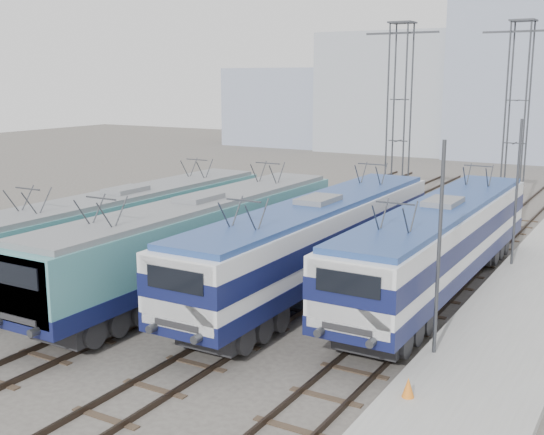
{
  "coord_description": "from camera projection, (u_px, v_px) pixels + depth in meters",
  "views": [
    {
      "loc": [
        14.33,
        -18.04,
        8.8
      ],
      "look_at": [
        -0.22,
        7.0,
        2.84
      ],
      "focal_mm": 45.0,
      "sensor_mm": 36.0,
      "label": 1
    }
  ],
  "objects": [
    {
      "name": "mast_mid",
      "position": [
        516.0,
        196.0,
        31.02
      ],
      "size": [
        0.12,
        0.12,
        7.0
      ],
      "primitive_type": "cylinder",
      "color": "#3F4247",
      "rests_on": "ground"
    },
    {
      "name": "building_far_west",
      "position": [
        286.0,
        107.0,
        90.37
      ],
      "size": [
        14.0,
        10.0,
        10.0
      ],
      "primitive_type": "cube",
      "color": "#919CB5",
      "rests_on": "ground"
    },
    {
      "name": "locomotive_center_left",
      "position": [
        196.0,
        236.0,
        28.32
      ],
      "size": [
        2.96,
        18.73,
        3.53
      ],
      "color": "#111745",
      "rests_on": "ground"
    },
    {
      "name": "safety_cone",
      "position": [
        408.0,
        387.0,
        18.43
      ],
      "size": [
        0.34,
        0.34,
        0.56
      ],
      "primitive_type": "cone",
      "color": "orange",
      "rests_on": "platform"
    },
    {
      "name": "mast_front",
      "position": [
        439.0,
        254.0,
        20.86
      ],
      "size": [
        0.12,
        0.12,
        7.0
      ],
      "primitive_type": "cylinder",
      "color": "#3F4247",
      "rests_on": "ground"
    },
    {
      "name": "building_west",
      "position": [
        402.0,
        93.0,
        82.09
      ],
      "size": [
        18.0,
        12.0,
        14.0
      ],
      "primitive_type": "cube",
      "color": "#A0A7B2",
      "rests_on": "ground"
    },
    {
      "name": "platform",
      "position": [
        522.0,
        310.0,
        25.83
      ],
      "size": [
        4.0,
        70.0,
        0.3
      ],
      "primitive_type": "cube",
      "color": "#9E9E99",
      "rests_on": "ground"
    },
    {
      "name": "ground",
      "position": [
        178.0,
        331.0,
        24.11
      ],
      "size": [
        160.0,
        160.0,
        0.0
      ],
      "primitive_type": "plane",
      "color": "#514C47"
    },
    {
      "name": "locomotive_center_right",
      "position": [
        316.0,
        237.0,
        27.86
      ],
      "size": [
        2.97,
        18.8,
        3.53
      ],
      "color": "#111745",
      "rests_on": "ground"
    },
    {
      "name": "locomotive_far_left",
      "position": [
        124.0,
        224.0,
        31.02
      ],
      "size": [
        2.88,
        18.17,
        3.42
      ],
      "color": "#111745",
      "rests_on": "ground"
    },
    {
      "name": "catenary_tower_west",
      "position": [
        399.0,
        114.0,
        41.4
      ],
      "size": [
        4.5,
        1.2,
        12.0
      ],
      "color": "#3F4247",
      "rests_on": "ground"
    },
    {
      "name": "locomotive_far_right",
      "position": [
        440.0,
        240.0,
        27.52
      ],
      "size": [
        2.95,
        18.67,
        3.51
      ],
      "color": "#111745",
      "rests_on": "ground"
    },
    {
      "name": "catenary_tower_east",
      "position": [
        517.0,
        115.0,
        39.89
      ],
      "size": [
        4.5,
        1.2,
        12.0
      ],
      "color": "#3F4247",
      "rests_on": "ground"
    }
  ]
}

